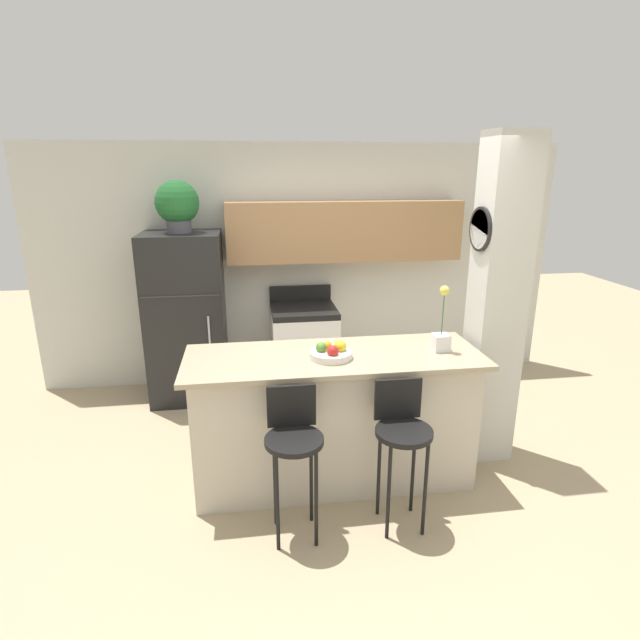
{
  "coord_description": "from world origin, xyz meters",
  "views": [
    {
      "loc": [
        -0.58,
        -3.29,
        2.28
      ],
      "look_at": [
        0.0,
        0.7,
        1.06
      ],
      "focal_mm": 28.0,
      "sensor_mm": 36.0,
      "label": 1
    }
  ],
  "objects_px": {
    "bar_stool_right": "(402,433)",
    "potted_plant_on_fridge": "(177,205)",
    "refrigerator": "(186,318)",
    "stove_range": "(304,348)",
    "fruit_bowl": "(331,353)",
    "orchid_vase": "(441,333)",
    "bar_stool_left": "(294,441)"
  },
  "relations": [
    {
      "from": "fruit_bowl",
      "to": "refrigerator",
      "type": "bearing_deg",
      "value": 124.77
    },
    {
      "from": "bar_stool_left",
      "to": "bar_stool_right",
      "type": "xyz_separation_m",
      "value": [
        0.7,
        0.0,
        0.0
      ]
    },
    {
      "from": "bar_stool_right",
      "to": "potted_plant_on_fridge",
      "type": "relative_size",
      "value": 2.01
    },
    {
      "from": "stove_range",
      "to": "potted_plant_on_fridge",
      "type": "relative_size",
      "value": 2.19
    },
    {
      "from": "stove_range",
      "to": "bar_stool_right",
      "type": "bearing_deg",
      "value": -80.2
    },
    {
      "from": "fruit_bowl",
      "to": "orchid_vase",
      "type": "bearing_deg",
      "value": 2.63
    },
    {
      "from": "bar_stool_left",
      "to": "potted_plant_on_fridge",
      "type": "distance_m",
      "value": 2.7
    },
    {
      "from": "stove_range",
      "to": "potted_plant_on_fridge",
      "type": "bearing_deg",
      "value": -179.58
    },
    {
      "from": "refrigerator",
      "to": "bar_stool_left",
      "type": "bearing_deg",
      "value": -68.42
    },
    {
      "from": "refrigerator",
      "to": "stove_range",
      "type": "relative_size",
      "value": 1.59
    },
    {
      "from": "refrigerator",
      "to": "stove_range",
      "type": "bearing_deg",
      "value": 0.43
    },
    {
      "from": "refrigerator",
      "to": "orchid_vase",
      "type": "relative_size",
      "value": 3.5
    },
    {
      "from": "orchid_vase",
      "to": "bar_stool_right",
      "type": "bearing_deg",
      "value": -129.61
    },
    {
      "from": "stove_range",
      "to": "refrigerator",
      "type": "bearing_deg",
      "value": -179.57
    },
    {
      "from": "stove_range",
      "to": "bar_stool_left",
      "type": "distance_m",
      "value": 2.24
    },
    {
      "from": "bar_stool_left",
      "to": "orchid_vase",
      "type": "relative_size",
      "value": 2.03
    },
    {
      "from": "stove_range",
      "to": "bar_stool_right",
      "type": "distance_m",
      "value": 2.25
    },
    {
      "from": "bar_stool_right",
      "to": "potted_plant_on_fridge",
      "type": "bearing_deg",
      "value": 125.45
    },
    {
      "from": "refrigerator",
      "to": "bar_stool_left",
      "type": "height_order",
      "value": "refrigerator"
    },
    {
      "from": "orchid_vase",
      "to": "stove_range",
      "type": "bearing_deg",
      "value": 115.97
    },
    {
      "from": "potted_plant_on_fridge",
      "to": "fruit_bowl",
      "type": "xyz_separation_m",
      "value": [
        1.19,
        -1.71,
        -0.91
      ]
    },
    {
      "from": "refrigerator",
      "to": "fruit_bowl",
      "type": "distance_m",
      "value": 2.09
    },
    {
      "from": "bar_stool_left",
      "to": "orchid_vase",
      "type": "bearing_deg",
      "value": 24.98
    },
    {
      "from": "bar_stool_right",
      "to": "fruit_bowl",
      "type": "bearing_deg",
      "value": 127.74
    },
    {
      "from": "potted_plant_on_fridge",
      "to": "fruit_bowl",
      "type": "distance_m",
      "value": 2.28
    },
    {
      "from": "potted_plant_on_fridge",
      "to": "stove_range",
      "type": "bearing_deg",
      "value": 0.42
    },
    {
      "from": "potted_plant_on_fridge",
      "to": "orchid_vase",
      "type": "distance_m",
      "value": 2.74
    },
    {
      "from": "bar_stool_left",
      "to": "refrigerator",
      "type": "bearing_deg",
      "value": 111.58
    },
    {
      "from": "fruit_bowl",
      "to": "potted_plant_on_fridge",
      "type": "bearing_deg",
      "value": 124.77
    },
    {
      "from": "stove_range",
      "to": "bar_stool_right",
      "type": "relative_size",
      "value": 1.09
    },
    {
      "from": "bar_stool_left",
      "to": "fruit_bowl",
      "type": "height_order",
      "value": "fruit_bowl"
    },
    {
      "from": "bar_stool_left",
      "to": "fruit_bowl",
      "type": "relative_size",
      "value": 3.28
    }
  ]
}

